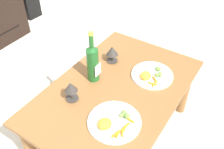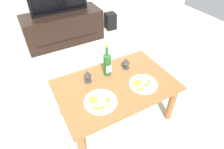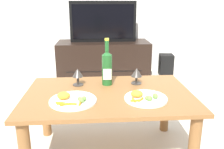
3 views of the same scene
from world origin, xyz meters
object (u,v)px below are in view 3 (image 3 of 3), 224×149
Objects in this scene: tv_screen at (103,22)px; dinner_plate_right at (145,97)px; tv_stand at (104,60)px; dining_table at (109,104)px; floor_speaker at (166,65)px; goblet_right at (137,73)px; wine_bottle at (107,67)px; dinner_plate_left at (72,100)px; goblet_left at (78,74)px.

tv_screen reaches higher than dinner_plate_right.
tv_screen reaches higher than tv_stand.
floor_speaker is (0.96, 1.88, -0.24)m from dining_table.
tv_stand is at bearing 88.80° from dining_table.
goblet_right is (0.18, -1.66, -0.23)m from tv_screen.
tv_stand is 1.70m from goblet_right.
floor_speaker is at bearing 60.60° from wine_bottle.
floor_speaker is 2.01m from wine_bottle.
dinner_plate_left is at bearing -146.10° from goblet_right.
wine_bottle is at bearing -180.00° from goblet_right.
dining_table is 8.87× the size of goblet_left.
tv_stand is 1.99m from dinner_plate_right.
wine_bottle is (-0.04, -1.67, 0.35)m from tv_stand.
goblet_right is 0.41× the size of dinner_plate_left.
floor_speaker is at bearing 69.73° from dinner_plate_right.
dining_table is 0.28m from dinner_plate_left.
dinner_plate_left is (-0.02, -0.30, -0.07)m from goblet_left.
wine_bottle is 1.27× the size of dinner_plate_right.
goblet_left is at bearing 141.23° from dining_table.
floor_speaker is 1.13× the size of dinner_plate_right.
dining_table is at bearing -91.20° from tv_stand.
wine_bottle is (-0.96, -1.71, 0.46)m from floor_speaker.
tv_screen is at bearing 81.40° from goblet_left.
dinner_plate_left reaches higher than tv_stand.
tv_screen reaches higher than dining_table.
dinner_plate_left is (-1.19, -2.01, 0.33)m from floor_speaker.
dining_table is 3.26× the size of wine_bottle.
wine_bottle is 1.18× the size of dinner_plate_left.
dining_table is 1.84m from tv_stand.
dining_table is 1.88m from tv_screen.
goblet_left reaches higher than tv_stand.
tv_screen is 7.15× the size of goblet_left.
tv_screen reaches higher than dinner_plate_left.
tv_screen is 7.48× the size of goblet_right.
goblet_left is 0.31m from dinner_plate_left.
tv_screen is 1.70m from goblet_left.
wine_bottle is 0.40m from dinner_plate_left.
tv_stand is 4.39× the size of dinner_plate_left.
tv_stand is at bearing -172.80° from floor_speaker.
dinner_plate_right is at bearing -30.33° from dining_table.
floor_speaker is 2.43× the size of goblet_left.
dinner_plate_left reaches higher than dinner_plate_right.
dinner_plate_right is at bearing -105.65° from floor_speaker.
dinner_plate_left is 0.45m from dinner_plate_right.
goblet_left is at bearing 180.00° from goblet_right.
tv_stand is 1.71m from goblet_left.
goblet_right is 0.45× the size of dinner_plate_right.
goblet_left is 0.43m from goblet_right.
dining_table is 1.24× the size of tv_screen.
goblet_left is (-0.21, 0.17, 0.17)m from dining_table.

